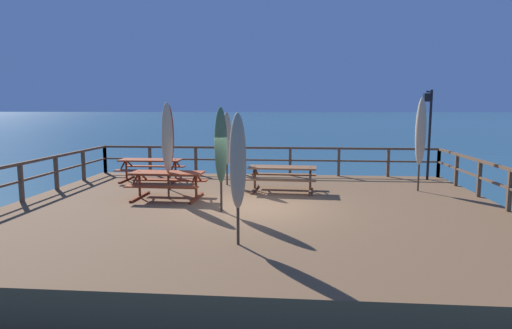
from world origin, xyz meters
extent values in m
plane|color=#2D5B6B|center=(0.00, 0.00, 0.00)|extent=(600.00, 600.00, 0.00)
cube|color=brown|center=(0.00, 0.00, 0.32)|extent=(13.13, 10.97, 0.64)
cube|color=brown|center=(0.00, 5.34, 1.69)|extent=(12.83, 0.09, 0.08)
cube|color=brown|center=(0.00, 5.34, 1.22)|extent=(12.83, 0.07, 0.06)
cube|color=brown|center=(-6.41, 5.34, 1.16)|extent=(0.10, 0.10, 1.05)
cube|color=brown|center=(-4.58, 5.34, 1.16)|extent=(0.10, 0.10, 1.05)
cube|color=brown|center=(-2.75, 5.34, 1.16)|extent=(0.10, 0.10, 1.05)
cube|color=brown|center=(-0.92, 5.34, 1.16)|extent=(0.10, 0.10, 1.05)
cube|color=brown|center=(0.92, 5.34, 1.16)|extent=(0.10, 0.10, 1.05)
cube|color=brown|center=(2.75, 5.34, 1.16)|extent=(0.10, 0.10, 1.05)
cube|color=brown|center=(4.58, 5.34, 1.16)|extent=(0.10, 0.10, 1.05)
cube|color=brown|center=(6.41, 5.34, 1.16)|extent=(0.10, 0.10, 1.05)
cube|color=brown|center=(-6.41, 0.00, 1.69)|extent=(0.09, 10.67, 0.08)
cube|color=brown|center=(-6.41, 0.00, 1.22)|extent=(0.07, 10.67, 0.06)
cube|color=brown|center=(-6.41, 0.00, 1.16)|extent=(0.10, 0.10, 1.05)
cube|color=brown|center=(-6.41, 1.78, 1.16)|extent=(0.10, 0.10, 1.05)
cube|color=brown|center=(-6.41, 3.56, 1.16)|extent=(0.10, 0.10, 1.05)
cube|color=brown|center=(-6.41, 5.34, 1.16)|extent=(0.10, 0.10, 1.05)
cube|color=brown|center=(6.41, 0.00, 1.69)|extent=(0.09, 10.67, 0.08)
cube|color=brown|center=(6.41, 0.00, 1.22)|extent=(0.07, 10.67, 0.06)
cube|color=brown|center=(6.41, 0.00, 1.16)|extent=(0.10, 0.10, 1.05)
cube|color=brown|center=(6.41, 1.78, 1.16)|extent=(0.10, 0.10, 1.05)
cube|color=brown|center=(6.41, 3.56, 1.16)|extent=(0.10, 0.10, 1.05)
cube|color=brown|center=(6.41, 5.34, 1.16)|extent=(0.10, 0.10, 1.05)
cube|color=#993819|center=(-2.52, 0.76, 1.38)|extent=(2.04, 0.81, 0.05)
cube|color=#993819|center=(-2.54, 0.20, 1.08)|extent=(2.03, 0.33, 0.04)
cube|color=#993819|center=(-2.51, 1.32, 1.08)|extent=(2.03, 0.33, 0.04)
cube|color=maroon|center=(-3.35, 0.78, 0.67)|extent=(0.12, 1.40, 0.06)
cylinder|color=maroon|center=(-3.35, 0.78, 1.01)|extent=(0.07, 0.07, 0.74)
cylinder|color=maroon|center=(-3.36, 0.50, 1.23)|extent=(0.07, 0.63, 0.37)
cylinder|color=maroon|center=(-3.35, 1.06, 1.23)|extent=(0.07, 0.63, 0.37)
cube|color=maroon|center=(-1.69, 0.74, 0.67)|extent=(0.12, 1.40, 0.06)
cylinder|color=maroon|center=(-1.69, 0.74, 1.01)|extent=(0.07, 0.07, 0.74)
cylinder|color=maroon|center=(-1.70, 0.46, 1.23)|extent=(0.07, 0.63, 0.37)
cylinder|color=maroon|center=(-1.68, 1.02, 1.23)|extent=(0.07, 0.63, 0.37)
cube|color=#993819|center=(-3.99, 3.67, 1.38)|extent=(2.15, 0.78, 0.05)
cube|color=#993819|center=(-3.99, 3.11, 1.08)|extent=(2.15, 0.30, 0.04)
cube|color=#993819|center=(-3.99, 4.23, 1.08)|extent=(2.15, 0.30, 0.04)
cube|color=maroon|center=(-4.88, 3.66, 0.67)|extent=(0.09, 1.40, 0.06)
cylinder|color=maroon|center=(-4.88, 3.66, 1.01)|extent=(0.07, 0.07, 0.74)
cylinder|color=maroon|center=(-4.88, 3.38, 1.23)|extent=(0.06, 0.63, 0.37)
cylinder|color=maroon|center=(-4.89, 3.94, 1.23)|extent=(0.06, 0.63, 0.37)
cube|color=maroon|center=(-3.10, 3.67, 0.67)|extent=(0.09, 1.40, 0.06)
cylinder|color=maroon|center=(-3.10, 3.67, 1.01)|extent=(0.07, 0.07, 0.74)
cylinder|color=maroon|center=(-3.09, 3.39, 1.23)|extent=(0.06, 0.63, 0.37)
cylinder|color=maroon|center=(-3.10, 3.95, 1.23)|extent=(0.06, 0.63, 0.37)
cube|color=brown|center=(0.70, 2.16, 1.38)|extent=(2.12, 0.86, 0.05)
cube|color=brown|center=(0.67, 1.60, 1.08)|extent=(2.10, 0.38, 0.04)
cube|color=brown|center=(0.73, 2.72, 1.08)|extent=(2.10, 0.38, 0.04)
cube|color=brown|center=(-0.16, 2.20, 0.67)|extent=(0.15, 1.40, 0.06)
cylinder|color=brown|center=(-0.16, 2.20, 1.01)|extent=(0.07, 0.07, 0.74)
cylinder|color=brown|center=(-0.17, 1.92, 1.23)|extent=(0.09, 0.63, 0.37)
cylinder|color=brown|center=(-0.14, 2.48, 1.23)|extent=(0.09, 0.63, 0.37)
cube|color=brown|center=(1.56, 2.12, 0.67)|extent=(0.15, 1.40, 0.06)
cylinder|color=brown|center=(1.56, 2.12, 1.01)|extent=(0.07, 0.07, 0.74)
cylinder|color=brown|center=(1.55, 1.84, 1.23)|extent=(0.09, 0.63, 0.37)
cylinder|color=brown|center=(1.58, 2.40, 1.23)|extent=(0.09, 0.63, 0.37)
cylinder|color=#4C3828|center=(-2.49, 0.73, 1.93)|extent=(0.06, 0.06, 2.58)
ellipsoid|color=#CCB793|center=(-2.49, 0.73, 2.39)|extent=(0.32, 0.32, 1.96)
cylinder|color=#7A6E58|center=(-2.49, 0.73, 2.24)|extent=(0.21, 0.21, 0.05)
cone|color=#4C3828|center=(-2.49, 0.73, 3.29)|extent=(0.10, 0.10, 0.14)
cylinder|color=#4C3828|center=(-0.74, -0.64, 1.87)|extent=(0.06, 0.06, 2.46)
ellipsoid|color=#4C704C|center=(-0.74, -0.64, 2.30)|extent=(0.32, 0.32, 1.87)
cylinder|color=#2D432D|center=(-0.74, -0.64, 2.16)|extent=(0.21, 0.21, 0.05)
cone|color=#4C3828|center=(-0.74, -0.64, 3.17)|extent=(0.10, 0.10, 0.14)
cylinder|color=#4C3828|center=(4.91, 2.53, 2.01)|extent=(0.06, 0.06, 2.73)
ellipsoid|color=#CCB793|center=(4.91, 2.53, 2.49)|extent=(0.32, 0.32, 2.08)
cylinder|color=#7A6E58|center=(4.91, 2.53, 2.33)|extent=(0.21, 0.21, 0.05)
cone|color=#4C3828|center=(4.91, 2.53, 3.44)|extent=(0.10, 0.10, 0.14)
cylinder|color=#4C3828|center=(-2.83, 2.04, 1.90)|extent=(0.06, 0.06, 2.53)
ellipsoid|color=#A33328|center=(-2.83, 2.04, 2.35)|extent=(0.32, 0.32, 1.92)
cylinder|color=maroon|center=(-2.83, 2.04, 2.21)|extent=(0.21, 0.21, 0.05)
cone|color=#4C3828|center=(-2.83, 2.04, 3.24)|extent=(0.10, 0.10, 0.14)
cylinder|color=#4C3828|center=(0.01, -3.21, 1.82)|extent=(0.06, 0.06, 2.35)
ellipsoid|color=tan|center=(0.01, -3.21, 2.23)|extent=(0.32, 0.32, 1.79)
cylinder|color=#685B4C|center=(0.01, -3.21, 2.10)|extent=(0.21, 0.21, 0.05)
cone|color=#4C3828|center=(0.01, -3.21, 3.06)|extent=(0.10, 0.10, 0.14)
cylinder|color=#4C3828|center=(-1.17, 3.05, 1.79)|extent=(0.06, 0.06, 2.30)
ellipsoid|color=#CCB793|center=(-1.17, 3.05, 2.20)|extent=(0.32, 0.32, 1.75)
cylinder|color=#7A6E58|center=(-1.17, 3.05, 2.07)|extent=(0.21, 0.21, 0.05)
cone|color=#4C3828|center=(-1.17, 3.05, 3.01)|extent=(0.10, 0.10, 0.14)
cylinder|color=black|center=(5.86, 4.79, 2.24)|extent=(0.09, 0.09, 3.20)
cylinder|color=black|center=(5.72, 4.55, 3.76)|extent=(0.35, 0.50, 0.06)
cube|color=black|center=(5.57, 4.32, 3.56)|extent=(0.20, 0.20, 0.28)
sphere|color=#F4E08C|center=(5.57, 4.32, 3.56)|extent=(0.14, 0.14, 0.14)
camera|label=1|loc=(1.04, -11.09, 3.22)|focal=30.33mm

